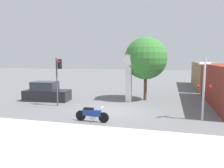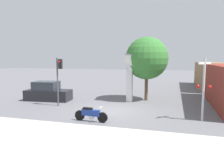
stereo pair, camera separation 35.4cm
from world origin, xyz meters
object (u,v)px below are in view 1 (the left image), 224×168
Objects in this scene: freight_train at (215,79)px; parked_car at (47,93)px; traffic_light at (58,73)px; railroad_crossing_signal at (204,87)px; clock_tower at (129,69)px; street_tree at (146,58)px; motorcycle at (92,114)px.

freight_train reaches higher than parked_car.
parked_car is (-2.30, 1.85, -2.01)m from traffic_light.
clock_tower is at bearing 139.27° from railroad_crossing_signal.
clock_tower reaches higher than freight_train.
parked_car is at bearing -153.37° from freight_train.
traffic_light reaches higher than parked_car.
parked_car is at bearing -168.06° from clock_tower.
street_tree reaches higher than freight_train.
motorcycle is 5.96m from traffic_light.
parked_car is (-7.54, -1.59, -2.24)m from clock_tower.
traffic_light is (-5.24, -3.44, -0.23)m from clock_tower.
motorcycle is at bearing -162.92° from railroad_crossing_signal.
clock_tower is 1.03× the size of parked_car.
freight_train is at bearing 37.40° from street_tree.
parked_car is (-6.50, 5.40, 0.28)m from motorcycle.
freight_train is (9.44, 13.39, 1.23)m from motorcycle.
motorcycle is 0.56× the size of railroad_crossing_signal.
traffic_light is 0.92× the size of parked_car.
clock_tower is 0.20× the size of freight_train.
railroad_crossing_signal reaches higher than motorcycle.
clock_tower is 1.13× the size of traffic_light.
motorcycle is 0.51× the size of parked_car.
clock_tower reaches higher than traffic_light.
parked_car is at bearing -163.54° from street_tree.
motorcycle is at bearing -125.17° from freight_train.
motorcycle is 0.38× the size of street_tree.
street_tree is at bearing 125.88° from railroad_crossing_signal.
freight_train is 5.75× the size of traffic_light.
freight_train is (8.39, 6.39, -1.29)m from clock_tower.
street_tree is 9.86m from parked_car.
freight_train is 9.09m from street_tree.
railroad_crossing_signal is at bearing -40.73° from clock_tower.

